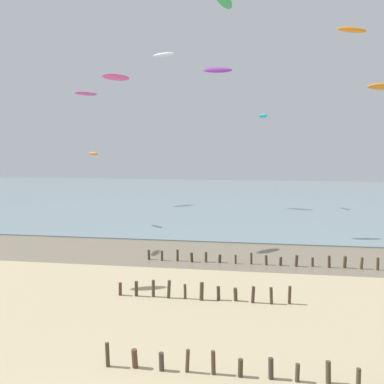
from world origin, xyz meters
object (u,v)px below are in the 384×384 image
kite_aloft_0 (223,0)px  kite_aloft_7 (116,77)px  kite_aloft_2 (263,116)px  kite_aloft_10 (86,94)px  kite_aloft_6 (218,70)px  kite_aloft_11 (164,55)px  kite_aloft_8 (352,30)px  kite_aloft_4 (93,154)px

kite_aloft_0 → kite_aloft_7: bearing=62.1°
kite_aloft_2 → kite_aloft_10: kite_aloft_10 is taller
kite_aloft_6 → kite_aloft_11: 20.46m
kite_aloft_6 → kite_aloft_8: bearing=128.9°
kite_aloft_0 → kite_aloft_2: size_ratio=1.26×
kite_aloft_2 → kite_aloft_6: 19.58m
kite_aloft_4 → kite_aloft_7: 11.74m
kite_aloft_4 → kite_aloft_8: (22.73, -12.19, 8.14)m
kite_aloft_6 → kite_aloft_4: bearing=-19.0°
kite_aloft_11 → kite_aloft_4: bearing=-87.1°
kite_aloft_0 → kite_aloft_4: 22.83m
kite_aloft_0 → kite_aloft_8: size_ratio=1.42×
kite_aloft_6 → kite_aloft_11: size_ratio=0.78×
kite_aloft_8 → kite_aloft_11: kite_aloft_11 is taller
kite_aloft_6 → kite_aloft_0: bearing=90.3°
kite_aloft_7 → kite_aloft_11: 24.02m
kite_aloft_2 → kite_aloft_11: 15.65m
kite_aloft_8 → kite_aloft_10: (-30.03, 27.87, 0.15)m
kite_aloft_7 → kite_aloft_11: size_ratio=0.73×
kite_aloft_8 → kite_aloft_10: kite_aloft_10 is taller
kite_aloft_0 → kite_aloft_6: (-1.44, 11.79, -2.02)m
kite_aloft_4 → kite_aloft_8: bearing=-161.1°
kite_aloft_4 → kite_aloft_6: size_ratio=0.76×
kite_aloft_11 → kite_aloft_8: bearing=-36.4°
kite_aloft_8 → kite_aloft_10: size_ratio=0.64×
kite_aloft_11 → kite_aloft_2: bearing=24.8°
kite_aloft_0 → kite_aloft_2: kite_aloft_0 is taller
kite_aloft_10 → kite_aloft_4: bearing=68.1°
kite_aloft_2 → kite_aloft_10: bearing=-108.6°
kite_aloft_0 → kite_aloft_4: kite_aloft_0 is taller
kite_aloft_4 → kite_aloft_6: (13.20, -2.87, 7.58)m
kite_aloft_10 → kite_aloft_6: bearing=91.0°
kite_aloft_4 → kite_aloft_10: (-7.30, 15.68, 8.30)m
kite_aloft_10 → kite_aloft_2: bearing=134.0°
kite_aloft_11 → kite_aloft_7: bearing=-67.8°
kite_aloft_7 → kite_aloft_11: bearing=44.8°
kite_aloft_0 → kite_aloft_4: bearing=52.0°
kite_aloft_7 → kite_aloft_0: bearing=-83.1°
kite_aloft_6 → kite_aloft_10: bearing=-48.8°
kite_aloft_4 → kite_aloft_8: 27.05m
kite_aloft_6 → kite_aloft_7: size_ratio=1.07×
kite_aloft_4 → kite_aloft_0: bearing=-177.9°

